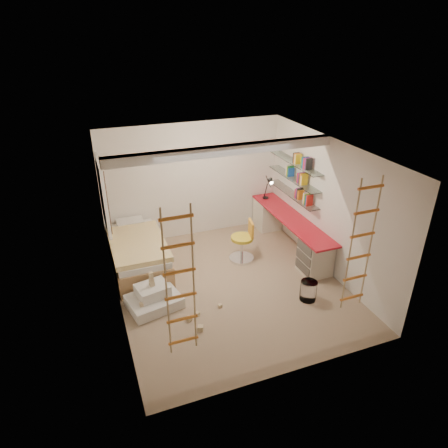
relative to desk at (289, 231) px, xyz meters
name	(u,v)px	position (x,y,z in m)	size (l,w,h in m)	color
floor	(230,285)	(-1.72, -0.86, -0.40)	(4.50, 4.50, 0.00)	#967C60
ceiling_beam	(224,150)	(-1.72, -0.56, 2.12)	(4.00, 0.18, 0.16)	white
window_frame	(103,195)	(-3.69, 0.64, 1.15)	(0.06, 1.15, 1.35)	white
window_blind	(105,194)	(-3.65, 0.64, 1.15)	(0.02, 1.00, 1.20)	#4C2D1E
rope_ladder_left	(180,284)	(-3.07, -2.61, 1.11)	(0.41, 0.04, 2.13)	orange
rope_ladder_right	(361,246)	(-0.37, -2.61, 1.11)	(0.41, 0.04, 2.13)	orange
waste_bin	(308,291)	(-0.57, -1.74, -0.22)	(0.30, 0.30, 0.37)	white
desk	(289,231)	(0.00, 0.00, 0.00)	(0.56, 2.80, 0.75)	red
shelves	(293,179)	(0.15, 0.27, 1.10)	(0.25, 1.80, 0.71)	white
bed	(138,253)	(-3.20, 0.36, -0.07)	(1.02, 2.00, 0.69)	#AD7F51
task_lamp	(269,185)	(-0.05, 0.96, 0.73)	(0.14, 0.36, 0.57)	black
swivel_chair	(243,246)	(-1.12, -0.09, -0.08)	(0.61, 0.61, 0.87)	gold
play_platform	(154,298)	(-3.17, -0.96, -0.25)	(0.99, 0.84, 0.39)	silver
toy_blocks	(173,298)	(-2.87, -1.21, -0.15)	(1.36, 1.06, 0.66)	#CCB284
books	(294,173)	(0.15, 0.27, 1.21)	(0.14, 0.70, 0.92)	red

